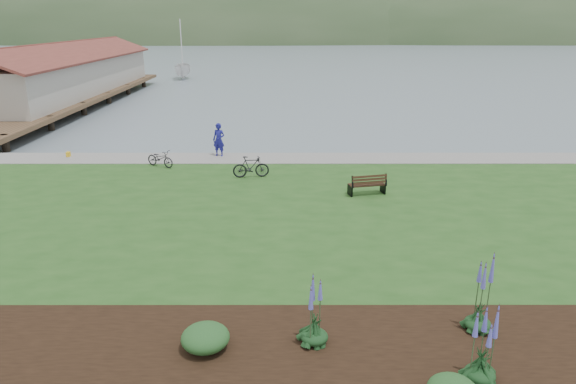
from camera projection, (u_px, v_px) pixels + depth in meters
name	position (u px, v px, depth m)	size (l,w,h in m)	color
ground	(293.00, 213.00, 20.25)	(600.00, 600.00, 0.00)	slate
lawn	(293.00, 228.00, 18.29)	(34.00, 20.00, 0.40)	#234E1B
shoreline_path	(291.00, 158.00, 26.65)	(34.00, 2.20, 0.03)	gray
garden_bed	(439.00, 361.00, 10.83)	(24.00, 4.40, 0.04)	black
far_hillside	(345.00, 41.00, 181.37)	(580.00, 80.00, 38.00)	#37512D
pier_pavilion	(65.00, 74.00, 45.47)	(8.00, 36.00, 5.40)	#4C3826
park_bench	(368.00, 184.00, 21.00)	(1.59, 0.93, 0.93)	black
person	(219.00, 137.00, 26.78)	(0.75, 0.51, 2.06)	navy
bicycle_a	(160.00, 158.00, 25.07)	(1.59, 0.55, 0.83)	black
bicycle_b	(251.00, 167.00, 23.33)	(1.65, 0.48, 1.00)	black
sailboat	(184.00, 79.00, 65.98)	(8.87, 9.03, 23.39)	silver
pannier	(68.00, 154.00, 26.89)	(0.17, 0.26, 0.28)	yellow
echium_0	(483.00, 351.00, 9.98)	(0.62, 0.62, 1.77)	#133519
echium_1	(481.00, 299.00, 11.64)	(0.62, 0.62, 2.13)	#133519
echium_4	(315.00, 315.00, 11.18)	(0.62, 0.62, 1.90)	#133519
shrub_0	(205.00, 338.00, 11.12)	(1.06, 1.06, 0.53)	#1E4C21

